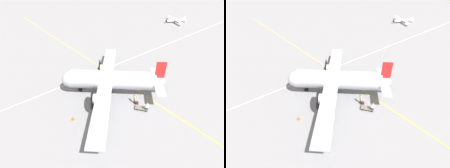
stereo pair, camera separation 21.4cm
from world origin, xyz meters
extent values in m
plane|color=gray|center=(0.00, 0.00, 0.00)|extent=(300.00, 300.00, 0.00)
cube|color=gold|center=(0.00, 3.69, 0.00)|extent=(120.00, 0.16, 0.01)
cube|color=silver|center=(-7.11, 0.00, 0.00)|extent=(0.16, 120.00, 0.01)
cylinder|color=#ADB2BC|center=(0.00, 0.00, 2.48)|extent=(11.59, 12.16, 2.76)
cylinder|color=silver|center=(0.00, 0.00, 3.24)|extent=(10.52, 11.10, 1.93)
sphere|color=#ADB2BC|center=(-4.78, -5.14, 2.48)|extent=(2.63, 2.63, 2.63)
cylinder|color=#ADB2BC|center=(4.78, 5.14, 2.62)|extent=(2.98, 3.04, 1.52)
cube|color=red|center=(5.13, 5.52, 4.55)|extent=(1.15, 1.22, 3.18)
cube|color=#ADB2BC|center=(5.02, 5.39, 2.76)|extent=(6.98, 6.63, 0.10)
cube|color=#ADB2BC|center=(-0.70, -0.75, 2.14)|extent=(20.41, 19.21, 0.20)
cylinder|color=#ADB2BC|center=(2.35, -3.92, 2.16)|extent=(2.75, 2.79, 1.52)
cylinder|color=black|center=(1.45, -4.88, 2.16)|extent=(2.36, 2.20, 3.19)
sphere|color=black|center=(1.37, -4.97, 2.16)|extent=(0.53, 0.53, 0.53)
cylinder|color=#ADB2BC|center=(-4.08, 2.06, 2.16)|extent=(2.75, 2.79, 1.52)
cylinder|color=black|center=(-4.97, 1.10, 2.16)|extent=(2.36, 2.20, 3.19)
sphere|color=black|center=(-5.06, 1.01, 2.16)|extent=(0.53, 0.53, 0.53)
cylinder|color=#4C4C51|center=(2.51, -3.74, 1.05)|extent=(0.18, 0.18, 1.00)
cylinder|color=black|center=(2.51, -3.74, 0.55)|extent=(0.97, 1.01, 1.10)
cylinder|color=#4C4C51|center=(-3.91, 2.24, 1.05)|extent=(0.18, 0.18, 1.00)
cylinder|color=black|center=(-3.91, 2.24, 0.55)|extent=(0.97, 1.01, 1.10)
cylinder|color=#4C4C51|center=(-3.73, -4.01, 0.79)|extent=(0.14, 0.14, 0.89)
cylinder|color=black|center=(-3.73, -4.01, 0.35)|extent=(0.61, 0.64, 0.70)
cylinder|color=navy|center=(7.63, -7.46, 0.42)|extent=(0.12, 0.12, 0.84)
cylinder|color=navy|center=(7.84, -7.60, 0.42)|extent=(0.12, 0.12, 0.84)
cube|color=white|center=(7.74, -7.53, 1.16)|extent=(0.44, 0.39, 0.63)
sphere|color=tan|center=(7.74, -7.53, 1.62)|extent=(0.28, 0.28, 0.28)
cylinder|color=white|center=(7.53, -7.39, 1.13)|extent=(0.10, 0.10, 0.60)
cylinder|color=white|center=(7.94, -7.68, 1.13)|extent=(0.10, 0.10, 0.60)
cube|color=black|center=(7.79, -7.45, 1.24)|extent=(0.05, 0.04, 0.41)
cylinder|color=navy|center=(7.74, -7.53, 1.74)|extent=(0.41, 0.41, 0.07)
cylinder|color=#473D2D|center=(4.42, 0.97, 0.42)|extent=(0.12, 0.12, 0.83)
cylinder|color=#473D2D|center=(4.21, 1.09, 0.42)|extent=(0.12, 0.12, 0.83)
cube|color=beige|center=(4.31, 1.03, 1.14)|extent=(0.44, 0.36, 0.62)
sphere|color=#8C6647|center=(4.31, 1.03, 1.59)|extent=(0.28, 0.28, 0.28)
cylinder|color=beige|center=(4.53, 0.91, 1.11)|extent=(0.10, 0.10, 0.59)
cylinder|color=beige|center=(4.10, 1.15, 1.11)|extent=(0.10, 0.10, 0.59)
cylinder|color=navy|center=(6.93, 1.15, 0.39)|extent=(0.11, 0.11, 0.78)
cylinder|color=navy|center=(6.78, 0.99, 0.39)|extent=(0.11, 0.11, 0.78)
cube|color=white|center=(6.86, 1.07, 1.07)|extent=(0.39, 0.39, 0.58)
sphere|color=tan|center=(6.86, 1.07, 1.49)|extent=(0.26, 0.26, 0.26)
cylinder|color=white|center=(7.01, 1.24, 1.04)|extent=(0.09, 0.09, 0.56)
cylinder|color=white|center=(6.70, 0.90, 1.04)|extent=(0.09, 0.09, 0.56)
cube|color=maroon|center=(6.92, 1.01, 1.14)|extent=(0.04, 0.04, 0.37)
cube|color=maroon|center=(4.80, 1.21, 0.24)|extent=(0.42, 0.14, 0.49)
cube|color=#551515|center=(4.80, 1.21, 0.52)|extent=(0.15, 0.10, 0.02)
cube|color=#47331E|center=(4.80, 0.94, 0.28)|extent=(0.49, 0.16, 0.56)
cube|color=#312315|center=(4.80, 0.94, 0.59)|extent=(0.18, 0.11, 0.02)
cube|color=#6B665B|center=(6.02, 0.85, 0.30)|extent=(2.12, 1.93, 0.04)
cube|color=#6B665B|center=(6.76, 1.38, 0.54)|extent=(0.63, 0.85, 0.04)
cylinder|color=#6B665B|center=(7.04, 0.99, 0.43)|extent=(0.04, 0.04, 0.22)
cylinder|color=#6B665B|center=(6.48, 1.77, 0.43)|extent=(0.04, 0.04, 0.22)
cylinder|color=black|center=(5.68, 0.10, 0.14)|extent=(0.26, 0.21, 0.28)
cylinder|color=black|center=(5.20, 0.76, 0.14)|extent=(0.26, 0.21, 0.28)
cylinder|color=black|center=(6.84, 0.94, 0.14)|extent=(0.26, 0.21, 0.28)
cylinder|color=black|center=(6.36, 1.60, 0.14)|extent=(0.26, 0.21, 0.28)
cylinder|color=white|center=(-17.73, 44.82, 0.77)|extent=(3.97, 6.50, 0.84)
sphere|color=black|center=(-19.42, 41.63, 0.77)|extent=(0.76, 0.76, 0.76)
cube|color=white|center=(-17.91, 44.48, 1.15)|extent=(9.66, 5.79, 0.08)
cube|color=white|center=(-16.15, 47.80, 1.45)|extent=(0.34, 0.57, 1.10)
cube|color=white|center=(-16.15, 47.80, 0.90)|extent=(3.24, 2.05, 0.04)
cylinder|color=black|center=(-18.88, 42.65, 0.14)|extent=(0.20, 0.28, 0.28)
cylinder|color=#4C4C51|center=(-18.88, 42.65, 0.24)|extent=(0.06, 0.06, 0.21)
cylinder|color=black|center=(-16.87, 44.80, 0.14)|extent=(0.20, 0.28, 0.28)
cylinder|color=#4C4C51|center=(-16.87, 44.80, 0.24)|extent=(0.06, 0.06, 0.21)
cylinder|color=black|center=(-18.23, 45.51, 0.14)|extent=(0.20, 0.28, 0.28)
cylinder|color=#4C4C51|center=(-18.23, 45.51, 0.24)|extent=(0.06, 0.06, 0.21)
cube|color=orange|center=(1.34, -8.31, 0.01)|extent=(0.45, 0.45, 0.03)
cone|color=orange|center=(1.34, -8.31, 0.30)|extent=(0.38, 0.38, 0.60)
camera|label=1|loc=(18.38, -15.06, 18.51)|focal=28.00mm
camera|label=2|loc=(18.51, -14.89, 18.51)|focal=28.00mm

